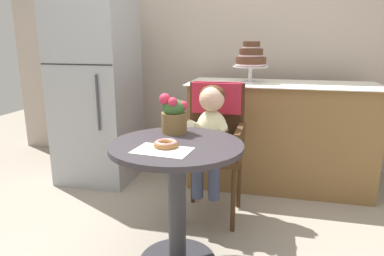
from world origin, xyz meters
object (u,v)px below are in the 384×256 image
Objects in this scene: donut_front at (166,144)px; cafe_table at (177,180)px; flower_vase at (174,114)px; wicker_chair at (215,128)px; seated_child at (211,128)px; tiered_cake_stand at (251,58)px; refrigerator at (96,87)px.

cafe_table is at bearing 70.74° from donut_front.
flower_vase is at bearing 98.34° from donut_front.
cafe_table is 0.71m from wicker_chair.
wicker_chair is at bearing 90.00° from seated_child.
refrigerator reaches higher than tiered_cake_stand.
cafe_table is 3.04× the size of flower_vase.
seated_child is at bearing 64.15° from flower_vase.
wicker_chair is (0.09, 0.69, 0.13)m from cafe_table.
wicker_chair is 0.54m from flower_vase.
flower_vase is 0.70× the size of tiered_cake_stand.
cafe_table is 0.42× the size of refrigerator.
tiered_cake_stand reaches higher than wicker_chair.
wicker_chair is 0.79m from tiered_cake_stand.
refrigerator is (-1.14, 0.56, 0.17)m from seated_child.
donut_front is 0.54× the size of flower_vase.
cafe_table is at bearing -99.05° from seated_child.
wicker_chair is 7.53× the size of donut_front.
tiered_cake_stand is (0.35, 1.09, 0.27)m from flower_vase.
donut_front is 0.31m from flower_vase.
seated_child is at bearing 80.95° from cafe_table.
donut_front is 1.46m from tiered_cake_stand.
donut_front is at bearing -109.26° from cafe_table.
flower_vase is at bearing -42.32° from refrigerator.
tiered_cake_stand is at bearing 78.75° from wicker_chair.
flower_vase is at bearing -107.91° from tiered_cake_stand.
seated_child is 1.28m from refrigerator.
refrigerator is at bearing 130.72° from donut_front.
cafe_table is 1.46m from tiered_cake_stand.
flower_vase is at bearing -115.85° from seated_child.
wicker_chair reaches higher than cafe_table.
seated_child is 0.43× the size of refrigerator.
refrigerator is (-1.14, 0.41, 0.21)m from wicker_chair.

